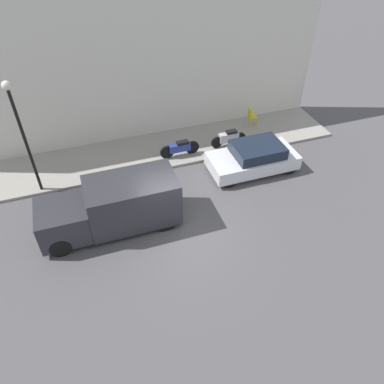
# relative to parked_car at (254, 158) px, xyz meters

# --- Properties ---
(ground_plane) EXTENTS (60.00, 60.00, 0.00)m
(ground_plane) POSITION_rel_parked_car_xyz_m (-2.63, 4.21, -0.62)
(ground_plane) COLOR #514F51
(sidewalk) EXTENTS (3.00, 18.38, 0.12)m
(sidewalk) POSITION_rel_parked_car_xyz_m (2.71, 4.21, -0.56)
(sidewalk) COLOR gray
(sidewalk) RESTS_ON ground_plane
(building_facade) EXTENTS (0.30, 18.38, 7.25)m
(building_facade) POSITION_rel_parked_car_xyz_m (4.36, 4.21, 3.01)
(building_facade) COLOR silver
(building_facade) RESTS_ON ground_plane
(parked_car) EXTENTS (1.83, 3.86, 1.26)m
(parked_car) POSITION_rel_parked_car_xyz_m (0.00, 0.00, 0.00)
(parked_car) COLOR silver
(parked_car) RESTS_ON ground_plane
(delivery_van) EXTENTS (1.83, 5.00, 1.96)m
(delivery_van) POSITION_rel_parked_car_xyz_m (-1.54, 6.44, 0.38)
(delivery_van) COLOR #2D2D33
(delivery_van) RESTS_ON ground_plane
(motorcycle_blue) EXTENTS (0.30, 1.85, 0.75)m
(motorcycle_blue) POSITION_rel_parked_car_xyz_m (1.89, 2.80, -0.08)
(motorcycle_blue) COLOR navy
(motorcycle_blue) RESTS_ON sidewalk
(scooter_silver) EXTENTS (0.30, 1.77, 0.78)m
(scooter_silver) POSITION_rel_parked_car_xyz_m (1.97, 0.34, -0.07)
(scooter_silver) COLOR #B7B7BF
(scooter_silver) RESTS_ON sidewalk
(streetlamp) EXTENTS (0.33, 0.33, 4.73)m
(streetlamp) POSITION_rel_parked_car_xyz_m (1.46, 8.98, 2.59)
(streetlamp) COLOR black
(streetlamp) RESTS_ON sidewalk
(cafe_chair) EXTENTS (0.40, 0.40, 0.91)m
(cafe_chair) POSITION_rel_parked_car_xyz_m (3.36, -1.50, 0.03)
(cafe_chair) COLOR yellow
(cafe_chair) RESTS_ON sidewalk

